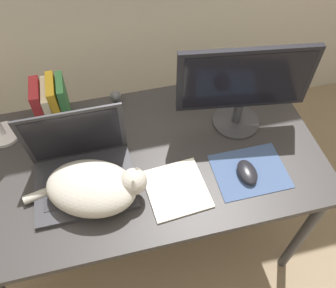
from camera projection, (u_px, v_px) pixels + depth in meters
desk at (150, 167)px, 1.43m from camera, size 1.33×0.72×0.74m
laptop at (82, 170)px, 1.27m from camera, size 0.36×0.28×0.29m
cat at (94, 187)px, 1.21m from camera, size 0.43×0.32×0.14m
external_monitor at (244, 86)px, 1.32m from camera, size 0.50×0.19×0.37m
mousepad at (250, 171)px, 1.33m from camera, size 0.27×0.21×0.00m
computer_mouse at (247, 172)px, 1.30m from camera, size 0.07×0.11×0.03m
book_row at (52, 104)px, 1.40m from camera, size 0.13×0.15×0.21m
notepad at (177, 189)px, 1.28m from camera, size 0.23×0.23×0.01m
webcam at (116, 97)px, 1.51m from camera, size 0.05×0.05×0.07m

